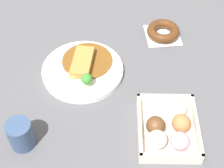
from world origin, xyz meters
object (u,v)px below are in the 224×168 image
object	(u,v)px
chocolate_ring_donut	(163,31)
coffee_mug	(21,134)
curry_plate	(83,69)
donut_box	(169,128)

from	to	relation	value
chocolate_ring_donut	coffee_mug	size ratio (longest dim) A/B	1.55
curry_plate	coffee_mug	distance (m)	0.29
coffee_mug	chocolate_ring_donut	bearing A→B (deg)	-42.66
curry_plate	coffee_mug	size ratio (longest dim) A/B	3.03
curry_plate	donut_box	distance (m)	0.33
donut_box	coffee_mug	xyz separation A→B (m)	(-0.04, 0.38, 0.02)
curry_plate	coffee_mug	world-z (taller)	coffee_mug
donut_box	chocolate_ring_donut	distance (m)	0.40
curry_plate	chocolate_ring_donut	world-z (taller)	curry_plate
curry_plate	donut_box	world-z (taller)	curry_plate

